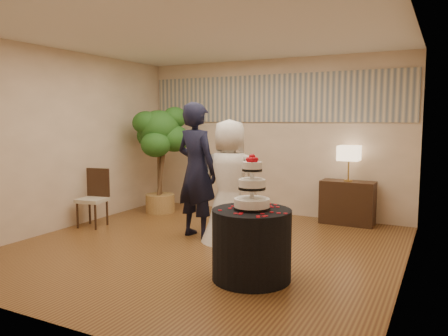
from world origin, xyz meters
The scene contains 15 objects.
floor centered at (0.00, 0.00, 0.00)m, with size 5.00×5.00×0.00m, color brown.
ceiling centered at (0.00, 0.00, 2.80)m, with size 5.00×5.00×0.00m, color white.
wall_back centered at (0.00, 2.50, 1.40)m, with size 5.00×0.06×2.80m, color beige.
wall_front centered at (0.00, -2.50, 1.40)m, with size 5.00×0.06×2.80m, color beige.
wall_left centered at (-2.50, 0.00, 1.40)m, with size 0.06×5.00×2.80m, color beige.
wall_right centered at (2.50, 0.00, 1.40)m, with size 0.06×5.00×2.80m, color beige.
mural_border centered at (0.00, 2.48, 2.10)m, with size 4.90×0.02×0.85m, color #A19D91.
groom centered at (-0.37, 0.43, 0.99)m, with size 0.72×0.47×1.97m, color black.
bride centered at (0.16, 0.47, 0.86)m, with size 0.84×0.83×1.73m, color white.
cake_table centered at (1.03, -0.77, 0.38)m, with size 0.86×0.86×0.77m, color black.
wedding_cake centered at (1.03, -0.77, 1.07)m, with size 0.39×0.39×0.60m, color white, non-canonical shape.
console centered at (1.44, 2.25, 0.36)m, with size 0.86×0.38×0.72m, color #301D11.
table_lamp centered at (1.44, 2.25, 1.01)m, with size 0.34×0.34×0.58m, color #D2B48A, non-canonical shape.
ficus_tree centered at (-1.83, 1.57, 1.00)m, with size 0.95×0.95×1.99m, color #24581B, non-canonical shape.
side_chair centered at (-2.17, 0.19, 0.47)m, with size 0.43×0.45×0.93m, color #301D11, non-canonical shape.
Camera 1 is at (2.86, -4.98, 1.73)m, focal length 35.00 mm.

